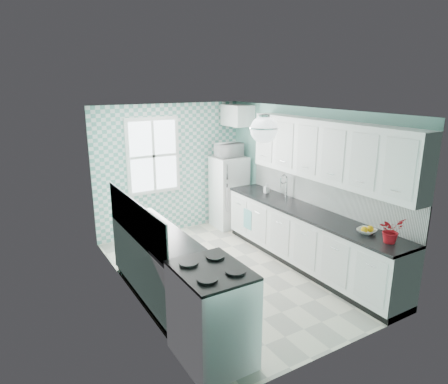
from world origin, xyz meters
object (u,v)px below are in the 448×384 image
fridge (229,192)px  microwave (229,150)px  sink (278,199)px  potted_plant (391,230)px  ceiling_light (264,129)px  stove (212,313)px  fruit_bowl (367,231)px

fridge → microwave: 0.86m
sink → potted_plant: size_ratio=1.62×
potted_plant → ceiling_light: bearing=137.6°
stove → fruit_bowl: stove is taller
sink → microwave: (-0.09, 1.46, 0.65)m
sink → microwave: 1.60m
stove → potted_plant: potted_plant is taller
ceiling_light → sink: size_ratio=0.66×
ceiling_light → stove: bearing=-146.7°
sink → fruit_bowl: sink is taller
sink → fridge: bearing=96.9°
ceiling_light → fridge: ceiling_light is taller
ceiling_light → sink: (1.20, 1.16, -1.39)m
stove → sink: size_ratio=1.96×
fruit_bowl → potted_plant: size_ratio=0.75×
ceiling_light → stove: ceiling_light is taller
fridge → sink: fridge is taller
fridge → microwave: bearing=51.0°
fridge → sink: 1.48m
stove → microwave: (2.31, 3.41, 1.04)m
fridge → sink: (0.09, -1.46, 0.21)m
fruit_bowl → potted_plant: 0.38m
stove → sink: 3.12m
fruit_bowl → potted_plant: bearing=-90.0°
sink → fruit_bowl: bearing=-86.9°
microwave → sink: bearing=90.0°
ceiling_light → fruit_bowl: size_ratio=1.43×
fruit_bowl → microwave: (-0.09, 3.36, 0.61)m
ceiling_light → fridge: bearing=67.1°
fridge → fruit_bowl: bearing=-92.3°
ceiling_light → sink: ceiling_light is taller
fruit_bowl → ceiling_light: bearing=148.4°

